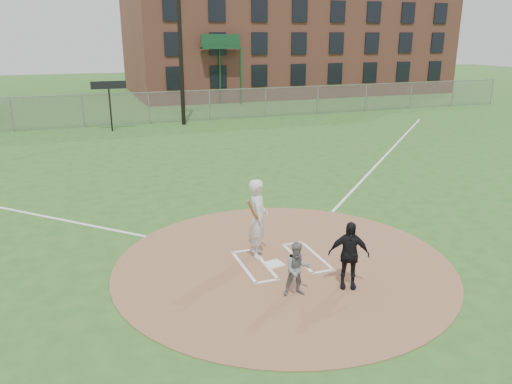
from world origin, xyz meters
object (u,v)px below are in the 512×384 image
object	(u,v)px
home_plate	(274,264)
umpire	(349,255)
catcher	(298,269)
batter_at_plate	(258,218)

from	to	relation	value
home_plate	umpire	bearing A→B (deg)	-55.41
catcher	umpire	world-z (taller)	umpire
umpire	batter_at_plate	distance (m)	2.61
home_plate	batter_at_plate	xyz separation A→B (m)	(-0.21, 0.61, 1.02)
catcher	batter_at_plate	bearing A→B (deg)	103.96
catcher	batter_at_plate	world-z (taller)	batter_at_plate
home_plate	catcher	world-z (taller)	catcher
umpire	home_plate	bearing A→B (deg)	149.38
batter_at_plate	home_plate	bearing A→B (deg)	-71.04
catcher	umpire	distance (m)	1.23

